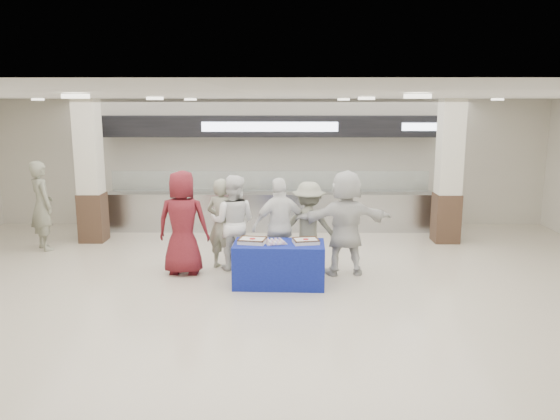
{
  "coord_description": "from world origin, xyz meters",
  "views": [
    {
      "loc": [
        0.33,
        -7.87,
        3.12
      ],
      "look_at": [
        0.26,
        1.6,
        1.24
      ],
      "focal_mm": 35.0,
      "sensor_mm": 36.0,
      "label": 1
    }
  ],
  "objects_px": {
    "cupcake_tray": "(276,242)",
    "soldier_b": "(309,226)",
    "sheet_cake_left": "(252,240)",
    "chef_short": "(280,226)",
    "civilian_white": "(345,223)",
    "soldier_bg": "(42,206)",
    "civilian_maroon": "(183,223)",
    "chef_tall": "(233,222)",
    "display_table": "(279,264)",
    "soldier_a": "(222,224)",
    "sheet_cake_right": "(306,241)"
  },
  "relations": [
    {
      "from": "civilian_maroon",
      "to": "chef_tall",
      "type": "relative_size",
      "value": 1.07
    },
    {
      "from": "cupcake_tray",
      "to": "soldier_bg",
      "type": "height_order",
      "value": "soldier_bg"
    },
    {
      "from": "cupcake_tray",
      "to": "soldier_a",
      "type": "relative_size",
      "value": 0.24
    },
    {
      "from": "civilian_maroon",
      "to": "chef_short",
      "type": "relative_size",
      "value": 1.07
    },
    {
      "from": "chef_short",
      "to": "civilian_white",
      "type": "bearing_deg",
      "value": 160.94
    },
    {
      "from": "cupcake_tray",
      "to": "civilian_white",
      "type": "bearing_deg",
      "value": 27.95
    },
    {
      "from": "sheet_cake_right",
      "to": "chef_short",
      "type": "height_order",
      "value": "chef_short"
    },
    {
      "from": "sheet_cake_left",
      "to": "civilian_white",
      "type": "bearing_deg",
      "value": 20.98
    },
    {
      "from": "civilian_maroon",
      "to": "soldier_bg",
      "type": "distance_m",
      "value": 3.71
    },
    {
      "from": "chef_short",
      "to": "civilian_maroon",
      "type": "bearing_deg",
      "value": -19.06
    },
    {
      "from": "sheet_cake_left",
      "to": "chef_short",
      "type": "relative_size",
      "value": 0.28
    },
    {
      "from": "cupcake_tray",
      "to": "chef_short",
      "type": "height_order",
      "value": "chef_short"
    },
    {
      "from": "sheet_cake_left",
      "to": "civilian_maroon",
      "type": "relative_size",
      "value": 0.26
    },
    {
      "from": "sheet_cake_left",
      "to": "civilian_white",
      "type": "relative_size",
      "value": 0.26
    },
    {
      "from": "sheet_cake_left",
      "to": "chef_short",
      "type": "distance_m",
      "value": 0.8
    },
    {
      "from": "sheet_cake_left",
      "to": "display_table",
      "type": "bearing_deg",
      "value": -0.52
    },
    {
      "from": "sheet_cake_left",
      "to": "sheet_cake_right",
      "type": "distance_m",
      "value": 0.91
    },
    {
      "from": "soldier_b",
      "to": "chef_short",
      "type": "bearing_deg",
      "value": 36.77
    },
    {
      "from": "civilian_white",
      "to": "chef_short",
      "type": "bearing_deg",
      "value": -6.78
    },
    {
      "from": "sheet_cake_left",
      "to": "soldier_b",
      "type": "distance_m",
      "value": 1.34
    },
    {
      "from": "civilian_white",
      "to": "cupcake_tray",
      "type": "bearing_deg",
      "value": 21.17
    },
    {
      "from": "cupcake_tray",
      "to": "chef_tall",
      "type": "height_order",
      "value": "chef_tall"
    },
    {
      "from": "civilian_white",
      "to": "soldier_bg",
      "type": "xyz_separation_m",
      "value": [
        -6.27,
        1.68,
        -0.01
      ]
    },
    {
      "from": "sheet_cake_left",
      "to": "chef_tall",
      "type": "bearing_deg",
      "value": 113.71
    },
    {
      "from": "cupcake_tray",
      "to": "civilian_white",
      "type": "height_order",
      "value": "civilian_white"
    },
    {
      "from": "cupcake_tray",
      "to": "chef_short",
      "type": "distance_m",
      "value": 0.68
    },
    {
      "from": "civilian_maroon",
      "to": "chef_tall",
      "type": "xyz_separation_m",
      "value": [
        0.89,
        0.31,
        -0.06
      ]
    },
    {
      "from": "civilian_maroon",
      "to": "civilian_white",
      "type": "height_order",
      "value": "civilian_white"
    },
    {
      "from": "chef_short",
      "to": "sheet_cake_right",
      "type": "bearing_deg",
      "value": 105.15
    },
    {
      "from": "soldier_a",
      "to": "civilian_maroon",
      "type": "bearing_deg",
      "value": 49.78
    },
    {
      "from": "display_table",
      "to": "sheet_cake_right",
      "type": "distance_m",
      "value": 0.62
    },
    {
      "from": "chef_tall",
      "to": "civilian_white",
      "type": "xyz_separation_m",
      "value": [
        2.07,
        -0.31,
        0.07
      ]
    },
    {
      "from": "soldier_a",
      "to": "chef_tall",
      "type": "relative_size",
      "value": 0.96
    },
    {
      "from": "civilian_white",
      "to": "chef_tall",
      "type": "bearing_deg",
      "value": -15.31
    },
    {
      "from": "sheet_cake_right",
      "to": "chef_short",
      "type": "bearing_deg",
      "value": 124.21
    },
    {
      "from": "cupcake_tray",
      "to": "soldier_b",
      "type": "bearing_deg",
      "value": 56.59
    },
    {
      "from": "soldier_a",
      "to": "soldier_b",
      "type": "xyz_separation_m",
      "value": [
        1.63,
        -0.09,
        -0.03
      ]
    },
    {
      "from": "sheet_cake_left",
      "to": "civilian_maroon",
      "type": "xyz_separation_m",
      "value": [
        -1.3,
        0.64,
        0.16
      ]
    },
    {
      "from": "cupcake_tray",
      "to": "soldier_bg",
      "type": "bearing_deg",
      "value": 154.87
    },
    {
      "from": "soldier_a",
      "to": "chef_tall",
      "type": "xyz_separation_m",
      "value": [
        0.21,
        -0.03,
        0.03
      ]
    },
    {
      "from": "civilian_maroon",
      "to": "soldier_b",
      "type": "bearing_deg",
      "value": -170.34
    },
    {
      "from": "soldier_bg",
      "to": "cupcake_tray",
      "type": "bearing_deg",
      "value": -157.34
    },
    {
      "from": "sheet_cake_right",
      "to": "cupcake_tray",
      "type": "distance_m",
      "value": 0.52
    },
    {
      "from": "display_table",
      "to": "civilian_white",
      "type": "height_order",
      "value": "civilian_white"
    },
    {
      "from": "display_table",
      "to": "civilian_maroon",
      "type": "xyz_separation_m",
      "value": [
        -1.76,
        0.64,
        0.59
      ]
    },
    {
      "from": "cupcake_tray",
      "to": "civilian_white",
      "type": "distance_m",
      "value": 1.44
    },
    {
      "from": "display_table",
      "to": "cupcake_tray",
      "type": "distance_m",
      "value": 0.41
    },
    {
      "from": "display_table",
      "to": "soldier_bg",
      "type": "bearing_deg",
      "value": 157.56
    },
    {
      "from": "display_table",
      "to": "sheet_cake_left",
      "type": "xyz_separation_m",
      "value": [
        -0.46,
        0.0,
        0.42
      ]
    },
    {
      "from": "sheet_cake_left",
      "to": "sheet_cake_right",
      "type": "relative_size",
      "value": 1.07
    }
  ]
}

